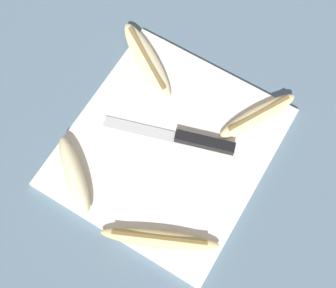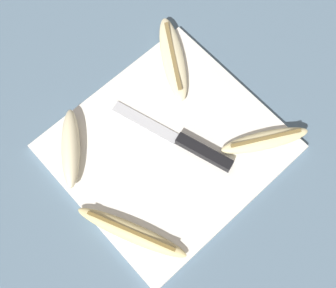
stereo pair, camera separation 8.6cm
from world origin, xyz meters
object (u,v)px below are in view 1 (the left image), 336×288
at_px(knife, 193,140).
at_px(banana_spotted_left, 159,239).
at_px(banana_pale_long, 147,60).
at_px(banana_soft_right, 258,115).
at_px(banana_bright_far, 74,174).

relative_size(knife, banana_spotted_left, 1.23).
distance_m(banana_spotted_left, banana_pale_long, 0.35).
height_order(knife, banana_soft_right, banana_soft_right).
distance_m(knife, banana_spotted_left, 0.19).
bearing_deg(banana_spotted_left, banana_pale_long, 35.51).
bearing_deg(banana_pale_long, banana_soft_right, -88.28).
distance_m(knife, banana_pale_long, 0.19).
distance_m(banana_pale_long, banana_soft_right, 0.24).
bearing_deg(banana_spotted_left, banana_bright_far, 84.39).
distance_m(banana_spotted_left, banana_soft_right, 0.30).
height_order(banana_spotted_left, banana_pale_long, same).
xyz_separation_m(banana_bright_far, banana_soft_right, (0.27, -0.23, -0.01)).
bearing_deg(banana_bright_far, banana_soft_right, -39.75).
bearing_deg(banana_pale_long, knife, -121.27).
xyz_separation_m(banana_pale_long, banana_bright_far, (-0.27, -0.01, 0.01)).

